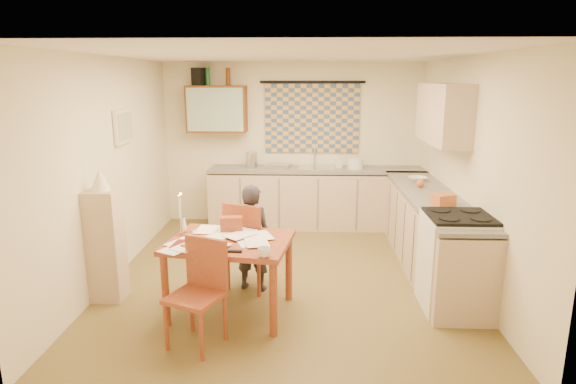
{
  "coord_description": "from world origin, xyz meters",
  "views": [
    {
      "loc": [
        0.2,
        -5.27,
        2.27
      ],
      "look_at": [
        0.0,
        0.2,
        0.96
      ],
      "focal_mm": 30.0,
      "sensor_mm": 36.0,
      "label": 1
    }
  ],
  "objects_px": {
    "counter_back": "(317,198)",
    "shelf_stand": "(106,246)",
    "person": "(252,238)",
    "counter_right": "(429,232)",
    "stove": "(456,262)",
    "chair_far": "(251,261)",
    "dining_table": "(231,276)"
  },
  "relations": [
    {
      "from": "counter_back",
      "to": "shelf_stand",
      "type": "relative_size",
      "value": 2.83
    },
    {
      "from": "person",
      "to": "shelf_stand",
      "type": "height_order",
      "value": "person"
    },
    {
      "from": "shelf_stand",
      "to": "counter_right",
      "type": "bearing_deg",
      "value": 15.33
    },
    {
      "from": "counter_right",
      "to": "stove",
      "type": "relative_size",
      "value": 3.03
    },
    {
      "from": "chair_far",
      "to": "person",
      "type": "bearing_deg",
      "value": 136.81
    },
    {
      "from": "counter_right",
      "to": "person",
      "type": "bearing_deg",
      "value": -161.87
    },
    {
      "from": "counter_back",
      "to": "chair_far",
      "type": "height_order",
      "value": "chair_far"
    },
    {
      "from": "dining_table",
      "to": "counter_back",
      "type": "bearing_deg",
      "value": 80.95
    },
    {
      "from": "counter_right",
      "to": "person",
      "type": "relative_size",
      "value": 2.51
    },
    {
      "from": "stove",
      "to": "dining_table",
      "type": "xyz_separation_m",
      "value": [
        -2.22,
        -0.17,
        -0.11
      ]
    },
    {
      "from": "dining_table",
      "to": "shelf_stand",
      "type": "distance_m",
      "value": 1.36
    },
    {
      "from": "chair_far",
      "to": "stove",
      "type": "bearing_deg",
      "value": -167.38
    },
    {
      "from": "stove",
      "to": "dining_table",
      "type": "distance_m",
      "value": 2.23
    },
    {
      "from": "counter_back",
      "to": "person",
      "type": "height_order",
      "value": "person"
    },
    {
      "from": "stove",
      "to": "person",
      "type": "height_order",
      "value": "person"
    },
    {
      "from": "counter_right",
      "to": "shelf_stand",
      "type": "distance_m",
      "value": 3.67
    },
    {
      "from": "dining_table",
      "to": "person",
      "type": "xyz_separation_m",
      "value": [
        0.15,
        0.54,
        0.21
      ]
    },
    {
      "from": "dining_table",
      "to": "chair_far",
      "type": "height_order",
      "value": "chair_far"
    },
    {
      "from": "person",
      "to": "shelf_stand",
      "type": "xyz_separation_m",
      "value": [
        -1.47,
        -0.29,
        -0.0
      ]
    },
    {
      "from": "dining_table",
      "to": "person",
      "type": "relative_size",
      "value": 1.07
    },
    {
      "from": "chair_far",
      "to": "dining_table",
      "type": "bearing_deg",
      "value": 100.57
    },
    {
      "from": "counter_back",
      "to": "chair_far",
      "type": "distance_m",
      "value": 2.42
    },
    {
      "from": "stove",
      "to": "person",
      "type": "distance_m",
      "value": 2.1
    },
    {
      "from": "counter_back",
      "to": "stove",
      "type": "relative_size",
      "value": 3.39
    },
    {
      "from": "counter_back",
      "to": "shelf_stand",
      "type": "bearing_deg",
      "value": -130.44
    },
    {
      "from": "counter_right",
      "to": "stove",
      "type": "distance_m",
      "value": 1.05
    },
    {
      "from": "stove",
      "to": "shelf_stand",
      "type": "distance_m",
      "value": 3.54
    },
    {
      "from": "dining_table",
      "to": "shelf_stand",
      "type": "bearing_deg",
      "value": 178.08
    },
    {
      "from": "counter_back",
      "to": "chair_far",
      "type": "xyz_separation_m",
      "value": [
        -0.78,
        -2.28,
        -0.15
      ]
    },
    {
      "from": "dining_table",
      "to": "shelf_stand",
      "type": "height_order",
      "value": "shelf_stand"
    },
    {
      "from": "counter_right",
      "to": "dining_table",
      "type": "height_order",
      "value": "counter_right"
    },
    {
      "from": "stove",
      "to": "dining_table",
      "type": "relative_size",
      "value": 0.77
    }
  ]
}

